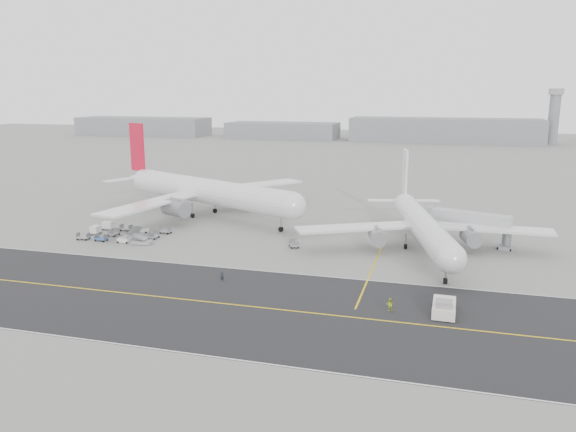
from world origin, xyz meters
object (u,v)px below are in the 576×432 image
(control_tower, at_px, (554,115))
(airliner_a, at_px, (204,191))
(ground_crew_a, at_px, (222,277))
(pushback_tug, at_px, (444,307))
(ground_crew_b, at_px, (390,304))
(jet_bridge, at_px, (469,221))
(airliner_b, at_px, (422,225))

(control_tower, relative_size, airliner_a, 0.53)
(ground_crew_a, bearing_deg, pushback_tug, -25.02)
(airliner_a, height_order, ground_crew_a, airliner_a)
(pushback_tug, bearing_deg, ground_crew_b, -172.83)
(control_tower, xyz_separation_m, ground_crew_a, (-92.60, -273.86, -15.48))
(airliner_a, bearing_deg, ground_crew_a, -128.07)
(jet_bridge, height_order, ground_crew_b, jet_bridge)
(airliner_b, relative_size, ground_crew_a, 31.71)
(ground_crew_a, bearing_deg, jet_bridge, 24.08)
(airliner_a, bearing_deg, pushback_tug, -105.54)
(jet_bridge, xyz_separation_m, ground_crew_b, (-11.63, -39.87, -3.71))
(airliner_a, relative_size, ground_crew_b, 31.13)
(pushback_tug, bearing_deg, jet_bridge, 84.88)
(jet_bridge, distance_m, ground_crew_b, 41.69)
(airliner_b, distance_m, ground_crew_b, 33.28)
(ground_crew_a, bearing_deg, airliner_a, 99.50)
(control_tower, bearing_deg, airliner_a, -116.62)
(ground_crew_b, bearing_deg, airliner_b, -110.64)
(control_tower, height_order, ground_crew_a, control_tower)
(control_tower, bearing_deg, pushback_tug, -101.76)
(pushback_tug, relative_size, ground_crew_a, 5.41)
(airliner_b, xyz_separation_m, ground_crew_b, (-2.80, -32.92, -4.01))
(control_tower, relative_size, airliner_b, 0.64)
(control_tower, distance_m, airliner_b, 254.35)
(airliner_a, distance_m, jet_bridge, 62.20)
(pushback_tug, height_order, ground_crew_b, pushback_tug)
(airliner_a, bearing_deg, control_tower, -1.67)
(ground_crew_a, bearing_deg, ground_crew_b, -28.58)
(ground_crew_b, bearing_deg, ground_crew_a, -26.88)
(airliner_a, xyz_separation_m, jet_bridge, (61.42, -9.66, -1.56))
(pushback_tug, relative_size, ground_crew_b, 4.42)
(pushback_tug, height_order, ground_crew_a, pushback_tug)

